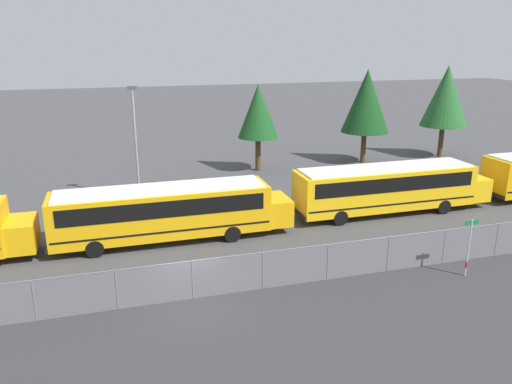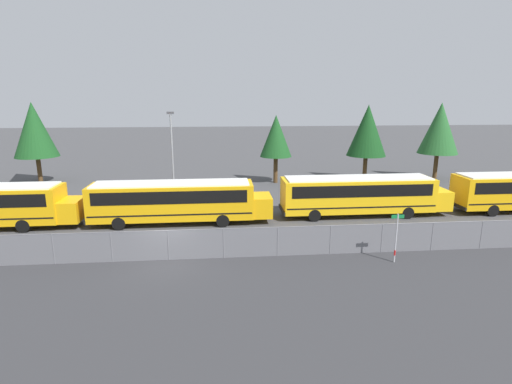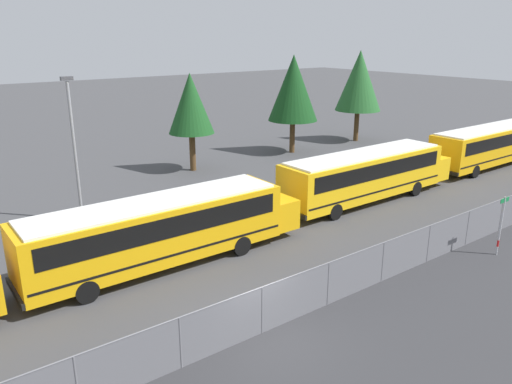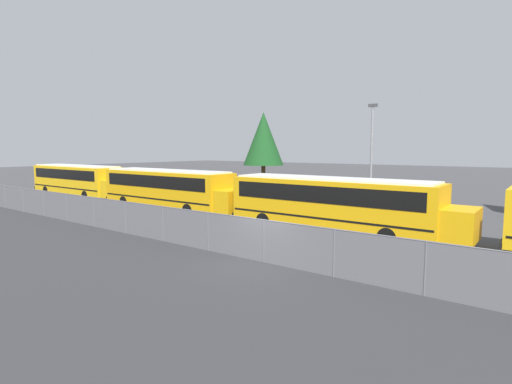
% 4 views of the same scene
% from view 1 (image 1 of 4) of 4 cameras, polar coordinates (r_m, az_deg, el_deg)
% --- Properties ---
extents(ground_plane, '(200.00, 200.00, 0.00)m').
position_cam_1_polar(ground_plane, '(21.56, -7.19, -11.97)').
color(ground_plane, '#424244').
extents(fence, '(79.32, 0.07, 1.74)m').
position_cam_1_polar(fence, '(21.15, -7.28, -9.87)').
color(fence, '#9EA0A5').
rests_on(fence, ground_plane).
extents(school_bus_2, '(12.82, 2.62, 2.98)m').
position_cam_1_polar(school_bus_2, '(26.91, -10.09, -1.97)').
color(school_bus_2, '#EDA80F').
rests_on(school_bus_2, ground_plane).
extents(school_bus_3, '(12.82, 2.62, 2.98)m').
position_cam_1_polar(school_bus_3, '(31.86, 14.96, 0.72)').
color(school_bus_3, yellow).
rests_on(school_bus_3, ground_plane).
extents(street_sign, '(0.70, 0.09, 2.76)m').
position_cam_1_polar(street_sign, '(24.60, 23.14, -5.72)').
color(street_sign, '#B7B7BC').
rests_on(street_sign, ground_plane).
extents(light_pole, '(0.60, 0.24, 7.57)m').
position_cam_1_polar(light_pole, '(33.70, -13.61, 5.91)').
color(light_pole, gray).
rests_on(light_pole, ground_plane).
extents(tree_0, '(4.15, 4.15, 8.24)m').
position_cam_1_polar(tree_0, '(48.53, 20.87, 10.19)').
color(tree_0, '#51381E').
rests_on(tree_0, ground_plane).
extents(tree_1, '(4.09, 4.09, 8.03)m').
position_cam_1_polar(tree_1, '(44.19, 12.49, 10.10)').
color(tree_1, '#51381E').
rests_on(tree_1, ground_plane).
extents(tree_2, '(3.27, 3.27, 7.03)m').
position_cam_1_polar(tree_2, '(40.45, 0.24, 9.17)').
color(tree_2, '#51381E').
rests_on(tree_2, ground_plane).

